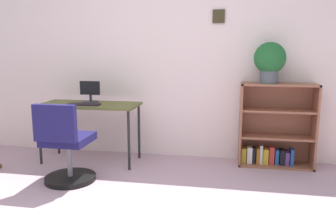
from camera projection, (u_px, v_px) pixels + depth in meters
wall_back at (161, 65)px, 4.26m from camera, size 5.20×0.12×2.30m
desk at (90, 108)px, 4.04m from camera, size 1.17×0.51×0.71m
monitor at (90, 93)px, 4.11m from camera, size 0.25×0.20×0.26m
keyboard at (84, 104)px, 3.91m from camera, size 0.37×0.14×0.02m
office_chair at (66, 149)px, 3.40m from camera, size 0.52×0.55×0.84m
bookshelf_low at (275, 129)px, 3.95m from camera, size 0.84×0.30×0.97m
potted_plant_on_shelf at (270, 60)px, 3.77m from camera, size 0.35×0.35×0.46m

